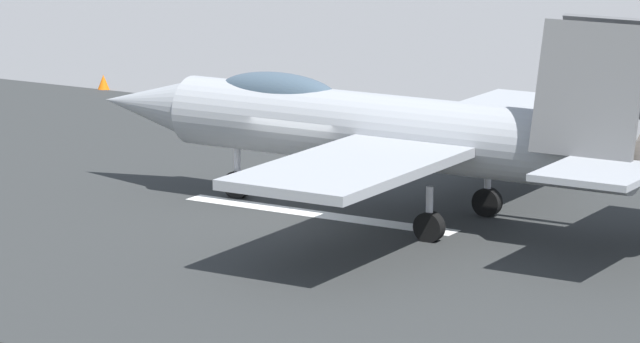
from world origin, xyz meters
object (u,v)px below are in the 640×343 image
Objects in this scene: fighter_jet at (398,129)px; marker_cone_far at (103,82)px; marker_cone_mid at (380,111)px; crew_person at (207,104)px.

marker_cone_far is at bearing -33.21° from fighter_jet.
marker_cone_far is at bearing 0.00° from marker_cone_mid.
fighter_jet is 22.98m from marker_cone_far.
crew_person is (11.49, -8.09, -1.59)m from fighter_jet.
fighter_jet is at bearing 144.87° from crew_person.
marker_cone_mid is at bearing -131.65° from crew_person.
marker_cone_far is (19.15, -12.53, -2.12)m from fighter_jet.
crew_person is at bearing 149.84° from marker_cone_far.
marker_cone_mid is (7.54, -12.53, -2.12)m from fighter_jet.
fighter_jet reaches higher than marker_cone_far.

